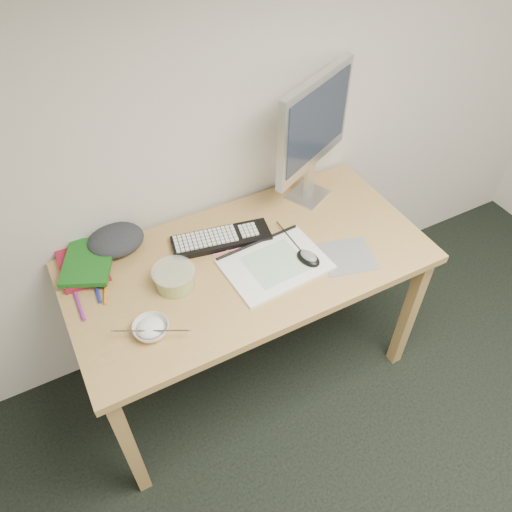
# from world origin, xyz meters

# --- Properties ---
(desk) EXTENTS (1.40, 0.70, 0.75)m
(desk) POSITION_xyz_m (-0.24, 1.43, 0.67)
(desk) COLOR tan
(desk) RESTS_ON ground
(mousepad) EXTENTS (0.24, 0.23, 0.00)m
(mousepad) POSITION_xyz_m (0.11, 1.26, 0.75)
(mousepad) COLOR slate
(mousepad) RESTS_ON desk
(sketchpad) EXTENTS (0.40, 0.30, 0.01)m
(sketchpad) POSITION_xyz_m (-0.16, 1.35, 0.76)
(sketchpad) COLOR white
(sketchpad) RESTS_ON desk
(keyboard) EXTENTS (0.41, 0.20, 0.02)m
(keyboard) POSITION_xyz_m (-0.29, 1.57, 0.76)
(keyboard) COLOR black
(keyboard) RESTS_ON desk
(monitor) EXTENTS (0.44, 0.24, 0.55)m
(monitor) POSITION_xyz_m (0.18, 1.66, 1.10)
(monitor) COLOR silver
(monitor) RESTS_ON desk
(mouse) EXTENTS (0.09, 0.12, 0.04)m
(mouse) POSITION_xyz_m (-0.04, 1.31, 0.78)
(mouse) COLOR black
(mouse) RESTS_ON sketchpad
(rice_bowl) EXTENTS (0.14, 0.14, 0.04)m
(rice_bowl) POSITION_xyz_m (-0.69, 1.28, 0.77)
(rice_bowl) COLOR silver
(rice_bowl) RESTS_ON desk
(chopsticks) EXTENTS (0.24, 0.13, 0.02)m
(chopsticks) POSITION_xyz_m (-0.69, 1.25, 0.79)
(chopsticks) COLOR #B2B2B4
(chopsticks) RESTS_ON rice_bowl
(fruit_tub) EXTENTS (0.18, 0.18, 0.08)m
(fruit_tub) POSITION_xyz_m (-0.54, 1.44, 0.79)
(fruit_tub) COLOR gold
(fruit_tub) RESTS_ON desk
(book_red) EXTENTS (0.18, 0.23, 0.02)m
(book_red) POSITION_xyz_m (-0.82, 1.68, 0.76)
(book_red) COLOR maroon
(book_red) RESTS_ON desk
(book_green) EXTENTS (0.26, 0.29, 0.02)m
(book_green) POSITION_xyz_m (-0.79, 1.67, 0.78)
(book_green) COLOR #175E17
(book_green) RESTS_ON book_red
(cloth_lump) EXTENTS (0.22, 0.20, 0.08)m
(cloth_lump) POSITION_xyz_m (-0.67, 1.73, 0.79)
(cloth_lump) COLOR #23252A
(cloth_lump) RESTS_ON desk
(pencil_pink) EXTENTS (0.17, 0.03, 0.01)m
(pencil_pink) POSITION_xyz_m (-0.27, 1.50, 0.75)
(pencil_pink) COLOR pink
(pencil_pink) RESTS_ON desk
(pencil_tan) EXTENTS (0.12, 0.13, 0.01)m
(pencil_tan) POSITION_xyz_m (-0.25, 1.46, 0.75)
(pencil_tan) COLOR #A58857
(pencil_tan) RESTS_ON desk
(pencil_black) EXTENTS (0.19, 0.06, 0.01)m
(pencil_black) POSITION_xyz_m (-0.17, 1.52, 0.75)
(pencil_black) COLOR black
(pencil_black) RESTS_ON desk
(marker_blue) EXTENTS (0.02, 0.14, 0.01)m
(marker_blue) POSITION_xyz_m (-0.80, 1.55, 0.76)
(marker_blue) COLOR #1C279B
(marker_blue) RESTS_ON desk
(marker_orange) EXTENTS (0.04, 0.11, 0.01)m
(marker_orange) POSITION_xyz_m (-0.78, 1.52, 0.76)
(marker_orange) COLOR orange
(marker_orange) RESTS_ON desk
(marker_purple) EXTENTS (0.01, 0.14, 0.01)m
(marker_purple) POSITION_xyz_m (-0.87, 1.50, 0.76)
(marker_purple) COLOR #7F258A
(marker_purple) RESTS_ON desk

